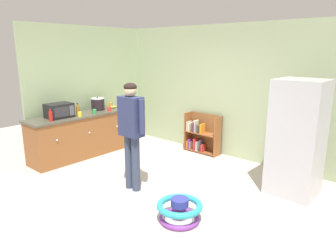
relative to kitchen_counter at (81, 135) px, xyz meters
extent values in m
plane|color=#C0B0A7|center=(2.20, -0.26, -0.45)|extent=(12.00, 12.00, 0.00)
cube|color=#9CAE84|center=(2.20, 2.07, 0.90)|extent=(5.20, 0.06, 2.70)
cube|color=#98AE81|center=(-0.43, 0.55, 0.90)|extent=(0.06, 2.99, 2.70)
cube|color=brown|center=(0.00, 0.00, -0.02)|extent=(0.60, 2.15, 0.86)
cube|color=#4E4A3A|center=(0.00, 0.00, 0.43)|extent=(0.64, 2.19, 0.04)
sphere|color=silver|center=(0.31, -0.72, 0.11)|extent=(0.04, 0.04, 0.04)
sphere|color=silver|center=(0.31, 0.00, 0.11)|extent=(0.04, 0.04, 0.04)
sphere|color=silver|center=(0.31, 0.72, 0.11)|extent=(0.04, 0.04, 0.04)
cube|color=#B7BABF|center=(4.00, 1.18, 0.44)|extent=(0.70, 0.68, 1.78)
cylinder|color=silver|center=(3.63, 1.01, 0.53)|extent=(0.02, 0.02, 0.50)
cube|color=#333333|center=(3.65, 1.18, 0.83)|extent=(0.01, 0.67, 0.01)
cube|color=brown|center=(1.41, 1.85, -0.03)|extent=(0.02, 0.28, 0.85)
cube|color=brown|center=(2.19, 1.85, -0.03)|extent=(0.02, 0.28, 0.85)
cube|color=brown|center=(1.80, 1.98, -0.03)|extent=(0.80, 0.02, 0.85)
cube|color=brown|center=(1.80, 1.85, -0.42)|extent=(0.76, 0.24, 0.02)
cube|color=brown|center=(1.80, 1.85, -0.02)|extent=(0.76, 0.24, 0.02)
cube|color=orange|center=(1.45, 1.82, -0.33)|extent=(0.02, 0.17, 0.16)
cube|color=beige|center=(1.45, 1.82, 0.10)|extent=(0.02, 0.17, 0.21)
cube|color=purple|center=(1.50, 1.82, -0.30)|extent=(0.03, 0.17, 0.21)
cube|color=beige|center=(1.50, 1.82, 0.09)|extent=(0.03, 0.17, 0.18)
cube|color=#7F694B|center=(1.54, 1.82, -0.33)|extent=(0.03, 0.17, 0.17)
cube|color=brown|center=(1.57, 1.82, 0.09)|extent=(0.02, 0.17, 0.19)
cube|color=red|center=(1.65, 1.82, -0.28)|extent=(0.03, 0.17, 0.25)
cube|color=#8A4095|center=(1.63, 1.82, 0.11)|extent=(0.03, 0.17, 0.23)
cube|color=#B22E2B|center=(1.67, 1.82, -0.30)|extent=(0.02, 0.17, 0.23)
cube|color=beige|center=(1.64, 1.82, 0.12)|extent=(0.03, 0.17, 0.26)
cube|color=beige|center=(1.72, 1.82, -0.31)|extent=(0.03, 0.17, 0.20)
cube|color=#3F3B34|center=(1.72, 1.82, 0.08)|extent=(0.02, 0.17, 0.17)
cube|color=#403444|center=(1.80, 1.82, -0.28)|extent=(0.03, 0.17, 0.26)
cube|color=#3C3933|center=(1.76, 1.82, 0.07)|extent=(0.03, 0.17, 0.16)
cube|color=red|center=(1.85, 1.82, -0.33)|extent=(0.03, 0.17, 0.16)
cube|color=orange|center=(1.82, 1.82, 0.10)|extent=(0.03, 0.17, 0.21)
cylinder|color=#323C53|center=(1.94, -0.39, -0.01)|extent=(0.13, 0.13, 0.89)
cylinder|color=#323C53|center=(2.10, -0.39, -0.01)|extent=(0.13, 0.13, 0.89)
cube|color=navy|center=(2.02, -0.39, 0.75)|extent=(0.38, 0.22, 0.61)
cylinder|color=navy|center=(1.78, -0.39, 0.78)|extent=(0.09, 0.09, 0.52)
cylinder|color=navy|center=(2.26, -0.39, 0.78)|extent=(0.09, 0.09, 0.52)
sphere|color=#D8B48C|center=(2.02, -0.39, 1.15)|extent=(0.19, 0.19, 0.19)
ellipsoid|color=black|center=(2.02, -0.39, 1.20)|extent=(0.20, 0.20, 0.12)
torus|color=purple|center=(3.20, -0.65, -0.42)|extent=(0.54, 0.54, 0.07)
torus|color=teal|center=(3.20, -0.65, -0.23)|extent=(0.60, 0.60, 0.08)
cylinder|color=navy|center=(3.20, -0.65, -0.18)|extent=(0.23, 0.23, 0.10)
cylinder|color=silver|center=(3.42, -0.65, -0.32)|extent=(0.02, 0.02, 0.18)
cylinder|color=silver|center=(3.09, -0.45, -0.32)|extent=(0.02, 0.02, 0.18)
cylinder|color=silver|center=(3.09, -0.84, -0.32)|extent=(0.02, 0.02, 0.18)
cube|color=black|center=(-0.01, -0.44, 0.59)|extent=(0.36, 0.48, 0.28)
cube|color=#2D2D33|center=(0.17, -0.49, 0.59)|extent=(0.01, 0.31, 0.20)
cube|color=#515156|center=(0.17, -0.27, 0.59)|extent=(0.01, 0.10, 0.20)
cylinder|color=black|center=(-0.09, 0.53, 0.57)|extent=(0.29, 0.29, 0.25)
cylinder|color=silver|center=(-0.09, 0.53, 0.71)|extent=(0.29, 0.29, 0.02)
sphere|color=black|center=(-0.09, 0.53, 0.73)|extent=(0.03, 0.03, 0.03)
ellipsoid|color=yellow|center=(-0.03, 0.91, 0.48)|extent=(0.11, 0.15, 0.04)
ellipsoid|color=yellow|center=(-0.02, 0.91, 0.48)|extent=(0.07, 0.16, 0.04)
ellipsoid|color=yellow|center=(0.00, 0.91, 0.48)|extent=(0.07, 0.16, 0.04)
ellipsoid|color=yellow|center=(0.01, 0.91, 0.48)|extent=(0.11, 0.15, 0.04)
cylinder|color=#9E661E|center=(0.05, -0.06, 0.54)|extent=(0.07, 0.07, 0.18)
cylinder|color=#9E661E|center=(0.05, -0.06, 0.65)|extent=(0.03, 0.03, 0.05)
cylinder|color=black|center=(0.05, -0.06, 0.69)|extent=(0.04, 0.04, 0.02)
cylinder|color=red|center=(0.17, -0.72, 0.54)|extent=(0.07, 0.07, 0.18)
cylinder|color=red|center=(0.17, -0.72, 0.65)|extent=(0.03, 0.03, 0.05)
cylinder|color=black|center=(0.17, -0.72, 0.69)|extent=(0.04, 0.04, 0.02)
cylinder|color=orange|center=(-0.23, 1.00, 0.50)|extent=(0.08, 0.08, 0.09)
cylinder|color=green|center=(0.20, 0.23, 0.50)|extent=(0.08, 0.08, 0.09)
cylinder|color=red|center=(0.21, 0.60, 0.50)|extent=(0.08, 0.08, 0.09)
cylinder|color=white|center=(0.19, 0.99, 0.50)|extent=(0.08, 0.08, 0.09)
cylinder|color=yellow|center=(0.21, -0.13, 0.50)|extent=(0.08, 0.08, 0.09)
camera|label=1|loc=(5.49, -3.49, 1.74)|focal=33.04mm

